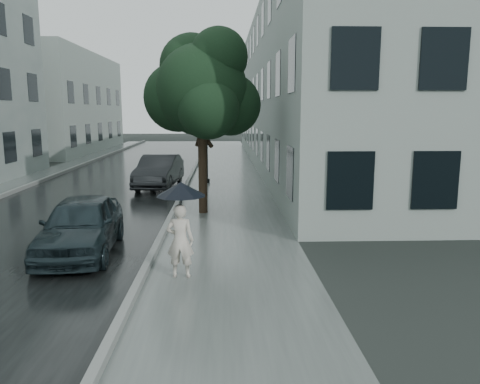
{
  "coord_description": "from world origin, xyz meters",
  "views": [
    {
      "loc": [
        0.07,
        -10.16,
        3.35
      ],
      "look_at": [
        0.5,
        1.62,
        1.3
      ],
      "focal_mm": 35.0,
      "sensor_mm": 36.0,
      "label": 1
    }
  ],
  "objects_px": {
    "street_tree": "(202,89)",
    "car_near": "(81,225)",
    "car_far": "(159,171)",
    "lamp_post": "(203,122)",
    "pedestrian": "(180,241)"
  },
  "relations": [
    {
      "from": "car_far",
      "to": "lamp_post",
      "type": "bearing_deg",
      "value": 35.67
    },
    {
      "from": "pedestrian",
      "to": "street_tree",
      "type": "distance_m",
      "value": 7.05
    },
    {
      "from": "street_tree",
      "to": "car_near",
      "type": "bearing_deg",
      "value": -120.82
    },
    {
      "from": "pedestrian",
      "to": "lamp_post",
      "type": "distance_m",
      "value": 12.81
    },
    {
      "from": "car_near",
      "to": "car_far",
      "type": "bearing_deg",
      "value": 82.7
    },
    {
      "from": "pedestrian",
      "to": "street_tree",
      "type": "bearing_deg",
      "value": -88.95
    },
    {
      "from": "street_tree",
      "to": "car_far",
      "type": "distance_m",
      "value": 6.59
    },
    {
      "from": "pedestrian",
      "to": "lamp_post",
      "type": "xyz_separation_m",
      "value": [
        -0.05,
        12.64,
        2.09
      ]
    },
    {
      "from": "car_near",
      "to": "car_far",
      "type": "relative_size",
      "value": 0.93
    },
    {
      "from": "pedestrian",
      "to": "street_tree",
      "type": "relative_size",
      "value": 0.26
    },
    {
      "from": "street_tree",
      "to": "lamp_post",
      "type": "height_order",
      "value": "street_tree"
    },
    {
      "from": "pedestrian",
      "to": "lamp_post",
      "type": "bearing_deg",
      "value": -86.84
    },
    {
      "from": "lamp_post",
      "to": "car_near",
      "type": "height_order",
      "value": "lamp_post"
    },
    {
      "from": "street_tree",
      "to": "car_far",
      "type": "height_order",
      "value": "street_tree"
    },
    {
      "from": "car_near",
      "to": "car_far",
      "type": "distance_m",
      "value": 9.8
    }
  ]
}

